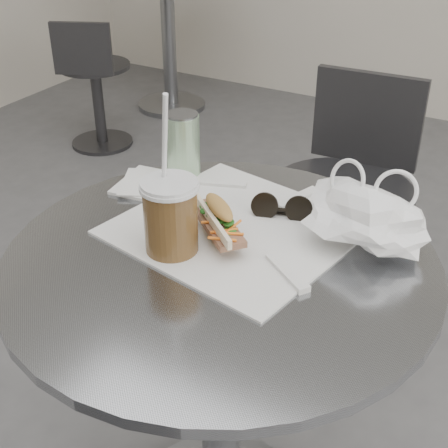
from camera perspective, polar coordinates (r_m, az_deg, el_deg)
The scene contains 11 objects.
cafe_table at distance 1.26m, azimuth -0.31°, elevation -13.31°, with size 0.76×0.76×0.74m.
bg_table at distance 3.72m, azimuth -5.11°, elevation 17.32°, with size 0.70×0.70×0.74m.
chair_far at distance 1.95m, azimuth 10.76°, elevation -0.08°, with size 0.42×0.43×0.79m.
bg_chair at distance 3.26m, azimuth -11.72°, elevation 11.79°, with size 0.38×0.40×0.67m.
sandwich_paper at distance 1.16m, azimuth 1.14°, elevation -0.34°, with size 0.40×0.38×0.00m, color white.
banh_mi at distance 1.11m, azimuth -0.57°, elevation 0.34°, with size 0.21×0.20×0.07m.
iced_coffee at distance 1.06m, azimuth -4.91°, elevation 0.74°, with size 0.10×0.10×0.29m.
sunglasses at distance 1.19m, azimuth 5.30°, elevation 1.35°, with size 0.12×0.06×0.05m.
plastic_bag at distance 1.12m, azimuth 12.67°, elevation 0.52°, with size 0.21×0.16×0.11m, color white, non-canonical shape.
napkin_stack at distance 1.31m, azimuth -6.60°, elevation 3.65°, with size 0.16×0.16×0.01m.
drink_can at distance 1.33m, azimuth -3.80°, elevation 7.27°, with size 0.07×0.07×0.14m.
Camera 1 is at (0.45, -0.58, 1.35)m, focal length 50.00 mm.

